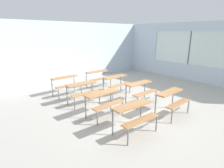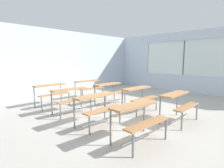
# 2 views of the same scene
# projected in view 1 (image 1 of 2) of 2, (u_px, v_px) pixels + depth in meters

# --- Properties ---
(ground) EXTENTS (10.00, 9.00, 0.05)m
(ground) POSITION_uv_depth(u_px,v_px,m) (128.00, 106.00, 6.30)
(ground) COLOR #ADA89E
(wall_back) EXTENTS (10.00, 0.12, 3.00)m
(wall_back) POSITION_uv_depth(u_px,v_px,m) (66.00, 52.00, 9.17)
(wall_back) COLOR silver
(wall_back) RESTS_ON ground
(wall_right) EXTENTS (0.12, 9.00, 3.00)m
(wall_right) POSITION_uv_depth(u_px,v_px,m) (201.00, 54.00, 8.92)
(wall_right) COLOR silver
(wall_right) RESTS_ON ground
(desk_bench_r0c0) EXTENTS (1.12, 0.63, 0.74)m
(desk_bench_r0c0) POSITION_uv_depth(u_px,v_px,m) (135.00, 113.00, 4.43)
(desk_bench_r0c0) COLOR #A87547
(desk_bench_r0c0) RESTS_ON ground
(desk_bench_r0c1) EXTENTS (1.12, 0.62, 0.74)m
(desk_bench_r0c1) POSITION_uv_depth(u_px,v_px,m) (172.00, 98.00, 5.44)
(desk_bench_r0c1) COLOR #A87547
(desk_bench_r0c1) RESTS_ON ground
(desk_bench_r1c0) EXTENTS (1.12, 0.64, 0.74)m
(desk_bench_r1c0) POSITION_uv_depth(u_px,v_px,m) (104.00, 99.00, 5.34)
(desk_bench_r1c0) COLOR #A87547
(desk_bench_r1c0) RESTS_ON ground
(desk_bench_r1c1) EXTENTS (1.11, 0.61, 0.74)m
(desk_bench_r1c1) POSITION_uv_depth(u_px,v_px,m) (141.00, 88.00, 6.38)
(desk_bench_r1c1) COLOR #A87547
(desk_bench_r1c1) RESTS_ON ground
(desk_bench_r2c0) EXTENTS (1.12, 0.64, 0.74)m
(desk_bench_r2c0) POSITION_uv_depth(u_px,v_px,m) (83.00, 89.00, 6.33)
(desk_bench_r2c0) COLOR #A87547
(desk_bench_r2c0) RESTS_ON ground
(desk_bench_r2c1) EXTENTS (1.11, 0.62, 0.74)m
(desk_bench_r2c1) POSITION_uv_depth(u_px,v_px,m) (116.00, 81.00, 7.34)
(desk_bench_r2c1) COLOR #A87547
(desk_bench_r2c1) RESTS_ON ground
(desk_bench_r3c0) EXTENTS (1.11, 0.61, 0.74)m
(desk_bench_r3c0) POSITION_uv_depth(u_px,v_px,m) (66.00, 82.00, 7.23)
(desk_bench_r3c0) COLOR #A87547
(desk_bench_r3c0) RESTS_ON ground
(desk_bench_r3c1) EXTENTS (1.12, 0.63, 0.74)m
(desk_bench_r3c1) POSITION_uv_depth(u_px,v_px,m) (98.00, 75.00, 8.29)
(desk_bench_r3c1) COLOR #A87547
(desk_bench_r3c1) RESTS_ON ground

